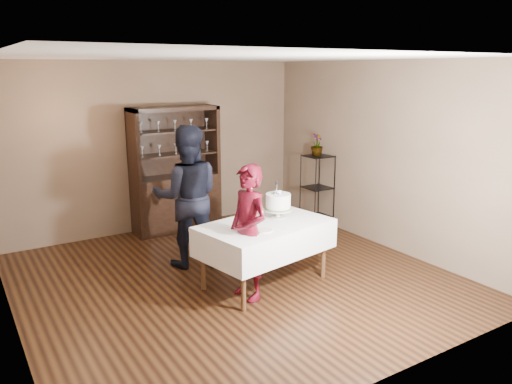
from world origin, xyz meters
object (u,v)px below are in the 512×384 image
(cake, at_px, (278,203))
(potted_plant, at_px, (317,145))
(china_hutch, at_px, (176,190))
(man, at_px, (187,197))
(woman, at_px, (248,232))
(cake_table, at_px, (265,238))
(plant_etagere, at_px, (317,187))

(cake, relative_size, potted_plant, 1.30)
(china_hutch, height_order, man, china_hutch)
(china_hutch, xyz_separation_m, woman, (-0.31, -2.78, 0.12))
(cake_table, bearing_deg, potted_plant, 37.20)
(cake, xyz_separation_m, potted_plant, (1.74, 1.41, 0.41))
(china_hutch, bearing_deg, plant_etagere, -26.83)
(china_hutch, relative_size, man, 1.06)
(woman, relative_size, man, 0.83)
(potted_plant, bearing_deg, cake_table, -142.80)
(plant_etagere, relative_size, man, 0.64)
(man, bearing_deg, cake_table, 137.80)
(potted_plant, bearing_deg, china_hutch, 152.88)
(woman, relative_size, potted_plant, 4.28)
(plant_etagere, height_order, potted_plant, potted_plant)
(plant_etagere, height_order, cake, cake)
(plant_etagere, xyz_separation_m, man, (-2.55, -0.45, 0.29))
(woman, xyz_separation_m, potted_plant, (2.36, 1.73, 0.59))
(china_hutch, distance_m, potted_plant, 2.41)
(cake_table, bearing_deg, plant_etagere, 36.80)
(plant_etagere, relative_size, potted_plant, 3.29)
(man, height_order, cake, man)
(woman, height_order, man, man)
(cake_table, distance_m, cake, 0.47)
(potted_plant, bearing_deg, plant_etagere, -2.04)
(plant_etagere, bearing_deg, man, -169.96)
(woman, height_order, cake, woman)
(man, distance_m, potted_plant, 2.60)
(china_hutch, xyz_separation_m, potted_plant, (2.05, -1.05, 0.71))
(plant_etagere, xyz_separation_m, potted_plant, (-0.03, 0.00, 0.72))
(potted_plant, bearing_deg, woman, -143.83)
(cake_table, relative_size, man, 0.90)
(cake_table, xyz_separation_m, man, (-0.52, 1.07, 0.35))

